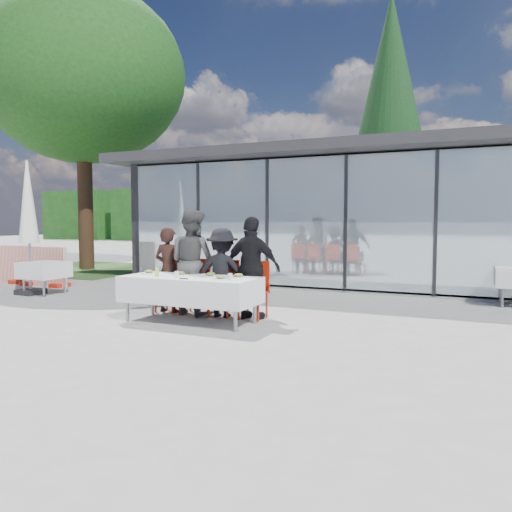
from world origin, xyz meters
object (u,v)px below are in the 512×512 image
Objects in this scene: diner_c at (222,273)px; plate_extra at (221,278)px; plate_c at (211,275)px; market_umbrella at (28,210)px; folded_eyeglasses at (184,279)px; diner_chair_c at (225,285)px; plate_a at (149,272)px; diner_d at (252,268)px; spare_table_left at (44,270)px; plate_d at (238,276)px; dining_table at (190,290)px; conifer_tree at (390,110)px; diner_a at (168,270)px; juice_bottle at (157,272)px; diner_chair_b at (196,283)px; diner_chair_d at (255,287)px; plate_b at (180,274)px; deciduous_tree at (82,77)px; diner_chair_a at (172,282)px; diner_b at (193,262)px.

diner_c reaches higher than plate_extra.
plate_c is 0.08× the size of market_umbrella.
market_umbrella is (-5.05, 1.53, 1.15)m from folded_eyeglasses.
plate_extra is (0.39, -0.90, 0.24)m from diner_chair_c.
plate_a is (-1.14, -0.64, 0.24)m from diner_chair_c.
folded_eyeglasses is at bearing -161.30° from plate_extra.
diner_d reaches higher than plate_extra.
diner_c reaches higher than spare_table_left.
folded_eyeglasses is at bearing -142.40° from plate_d.
market_umbrella is (-5.21, 0.45, 1.37)m from diner_chair_c.
plate_extra is (0.64, -0.15, 0.24)m from dining_table.
diner_a is at bearing -98.17° from conifer_tree.
diner_a is 4.30m from market_umbrella.
dining_table is 0.63m from juice_bottle.
plate_d is (1.12, -0.55, 0.24)m from diner_chair_b.
spare_table_left is at bearing 174.25° from diner_chair_d.
diner_chair_c is 3.90× the size of plate_extra.
diner_chair_b reaches higher than plate_b.
folded_eyeglasses is 11.95m from deciduous_tree.
market_umbrella reaches higher than plate_c.
conifer_tree is at bearing 83.58° from juice_bottle.
diner_chair_a is 0.33× the size of market_umbrella.
diner_chair_d reaches higher than spare_table_left.
diner_chair_b is at bearing 180.00° from diner_chair_d.
diner_chair_a is 1.10m from diner_chair_c.
plate_b is 4.96m from market_umbrella.
plate_d is 0.08× the size of market_umbrella.
conifer_tree is (1.86, 13.19, 5.21)m from plate_a.
plate_a is at bearing 170.55° from plate_extra.
spare_table_left is (-4.29, 0.66, -0.38)m from diner_b.
plate_extra is (0.39, -0.78, 0.01)m from diner_c.
diner_d is at bearing 37.57° from dining_table.
market_umbrella is at bearing 163.03° from juice_bottle.
diner_chair_d is at bearing 55.98° from folded_eyeglasses.
folded_eyeglasses is at bearing -74.39° from dining_table.
plate_b is at bearing -13.26° from market_umbrella.
juice_bottle is (-1.37, -0.90, 0.28)m from diner_chair_d.
conifer_tree reaches higher than market_umbrella.
dining_table is 2.32× the size of diner_chair_c.
folded_eyeglasses is (0.43, -0.97, -0.17)m from diner_b.
diner_chair_c is at bearing -101.20° from diner_c.
plate_d is (0.49, 0.03, 0.00)m from plate_c.
diner_chair_b is 1.19m from folded_eyeglasses.
diner_a is at bearing 137.84° from plate_b.
deciduous_tree reaches higher than plate_c.
plate_extra is at bearing -36.62° from deciduous_tree.
spare_table_left is (-4.08, 1.44, -0.27)m from juice_bottle.
diner_chair_b is at bearing 49.21° from plate_a.
market_umbrella is at bearing 175.06° from diner_chair_c.
diner_d is at bearing -164.14° from diner_b.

